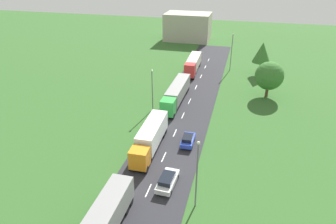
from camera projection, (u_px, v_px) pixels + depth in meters
The scene contains 13 objects.
road at pixel (149, 188), 37.93m from camera, with size 10.00×140.00×0.06m, color #2B2B30.
lane_marking_centre at pixel (139, 211), 34.53m from camera, with size 0.16×119.82×0.01m.
truck_second at pixel (150, 137), 44.75m from camera, with size 2.65×11.82×3.69m.
truck_third at pixel (176, 93), 59.39m from camera, with size 2.59×14.92×3.42m.
truck_fourth at pixel (193, 64), 75.57m from camera, with size 2.84×12.62×3.53m.
car_third at pixel (167, 181), 37.93m from camera, with size 2.11×4.68×1.57m.
car_fourth at pixel (188, 140), 46.41m from camera, with size 1.84×3.94×1.52m.
lamppost_second at pixel (197, 172), 33.12m from camera, with size 0.36×0.36×8.76m.
lamppost_third at pixel (152, 88), 55.35m from camera, with size 0.36×0.36×7.90m.
lamppost_fourth at pixel (232, 50), 74.98m from camera, with size 0.36×0.36×9.30m.
tree_oak at pixel (269, 76), 60.92m from camera, with size 5.67×5.67×7.31m.
tree_maple at pixel (262, 52), 72.08m from camera, with size 4.31×4.31×7.91m.
distant_building at pixel (188, 27), 103.56m from camera, with size 14.98×10.10×8.92m, color #B2A899.
Camera 1 is at (9.59, -3.52, 25.65)m, focal length 32.76 mm.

